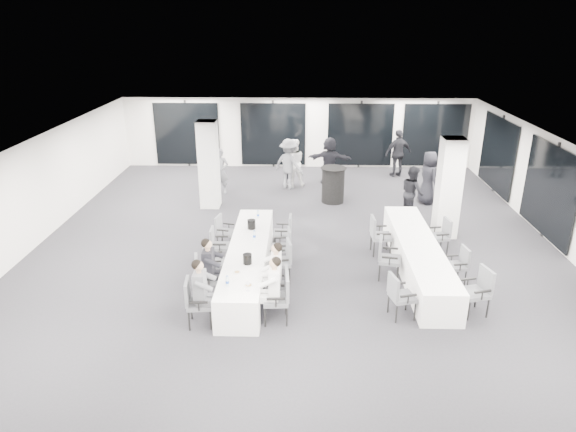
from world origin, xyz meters
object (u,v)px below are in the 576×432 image
object	(u,v)px
chair_side_right_near	(479,288)
chair_main_left_fourth	(218,243)
chair_main_left_second	(204,275)
chair_side_right_mid	(459,263)
chair_main_left_mid	(211,260)
standing_guest_e	(429,174)
standing_guest_d	(398,150)
chair_main_right_fourth	(284,244)
standing_guest_g	(220,168)
chair_main_left_far	(223,229)
standing_guest_b	(293,160)
standing_guest_h	(412,189)
standing_guest_f	(329,157)
chair_main_left_near	(195,299)
chair_main_right_second	(281,283)
ice_bucket_near	(247,259)
chair_side_left_near	(399,293)
banquet_table_side	(418,257)
chair_side_left_far	(378,233)
chair_side_right_far	(442,234)
standing_guest_a	(289,161)
cocktail_table	(333,185)
chair_side_left_mid	(386,256)
chair_main_right_far	(285,230)
ice_bucket_far	(251,224)
chair_main_right_near	(280,296)
standing_guest_c	(289,161)
banquet_table_main	(248,262)

from	to	relation	value
chair_side_right_near	chair_main_left_fourth	bearing A→B (deg)	54.26
chair_main_left_second	chair_side_right_mid	size ratio (longest dim) A/B	1.18
chair_main_left_mid	standing_guest_e	xyz separation A→B (m)	(6.25, 5.53, 0.46)
chair_main_left_mid	standing_guest_d	world-z (taller)	standing_guest_d
chair_main_right_fourth	standing_guest_g	size ratio (longest dim) A/B	0.52
standing_guest_d	chair_main_right_fourth	bearing A→B (deg)	43.96
chair_main_left_far	standing_guest_b	world-z (taller)	standing_guest_b
chair_side_right_near	chair_main_right_fourth	bearing A→B (deg)	47.34
standing_guest_d	standing_guest_h	bearing A→B (deg)	67.99
chair_main_right_fourth	standing_guest_f	distance (m)	6.89
standing_guest_f	standing_guest_h	distance (m)	4.15
chair_main_left_near	chair_main_right_second	world-z (taller)	chair_main_left_near
ice_bucket_near	chair_main_right_second	bearing A→B (deg)	-28.46
chair_main_left_far	chair_side_left_near	distance (m)	5.29
standing_guest_e	chair_main_right_second	bearing A→B (deg)	127.31
banquet_table_side	ice_bucket_near	world-z (taller)	ice_bucket_near
chair_side_left_far	chair_side_right_far	size ratio (longest dim) A/B	1.10
chair_main_right_fourth	standing_guest_a	xyz separation A→B (m)	(-0.01, 6.33, 0.43)
cocktail_table	chair_main_left_far	xyz separation A→B (m)	(-3.13, -3.67, -0.09)
chair_main_left_second	chair_side_left_mid	xyz separation A→B (m)	(4.09, 1.09, -0.01)
chair_main_left_fourth	chair_side_left_near	distance (m)	4.75
ice_bucket_near	banquet_table_side	bearing A→B (deg)	16.76
chair_side_left_far	chair_main_left_fourth	bearing A→B (deg)	-84.42
standing_guest_f	chair_side_left_far	bearing A→B (deg)	106.49
chair_main_right_second	standing_guest_e	distance (m)	8.01
chair_main_left_mid	chair_main_right_far	size ratio (longest dim) A/B	0.98
ice_bucket_far	cocktail_table	bearing A→B (deg)	61.02
chair_main_left_second	chair_main_left_fourth	size ratio (longest dim) A/B	1.12
standing_guest_b	banquet_table_side	bearing A→B (deg)	102.98
chair_main_left_second	standing_guest_e	distance (m)	8.96
chair_main_left_near	chair_main_right_fourth	xyz separation A→B (m)	(1.67, 2.76, -0.04)
chair_main_left_near	standing_guest_e	distance (m)	9.69
chair_main_left_fourth	standing_guest_g	distance (m)	5.51
chair_main_right_fourth	chair_main_right_far	distance (m)	0.88
chair_main_right_near	chair_side_right_far	xyz separation A→B (m)	(4.08, 3.37, -0.05)
banquet_table_side	chair_main_left_second	world-z (taller)	chair_main_left_second
chair_side_left_mid	standing_guest_h	distance (m)	4.22
standing_guest_c	standing_guest_f	world-z (taller)	standing_guest_c
standing_guest_d	chair_main_right_far	bearing A→B (deg)	40.96
chair_main_left_far	ice_bucket_far	bearing A→B (deg)	69.73
standing_guest_c	standing_guest_f	distance (m)	1.61
chair_main_left_second	chair_side_right_far	distance (m)	6.30
banquet_table_main	standing_guest_f	xyz separation A→B (m)	(2.28, 7.39, 0.61)
chair_side_right_near	chair_main_right_far	bearing A→B (deg)	38.56
chair_main_right_near	chair_side_left_mid	world-z (taller)	chair_main_right_near
chair_side_left_mid	ice_bucket_far	size ratio (longest dim) A/B	4.27
chair_main_right_near	ice_bucket_near	world-z (taller)	chair_main_right_near
standing_guest_d	chair_main_left_fourth	bearing A→B (deg)	35.04
banquet_table_main	chair_main_left_mid	xyz separation A→B (m)	(-0.83, -0.23, 0.15)
chair_side_right_far	chair_side_left_near	bearing A→B (deg)	142.46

